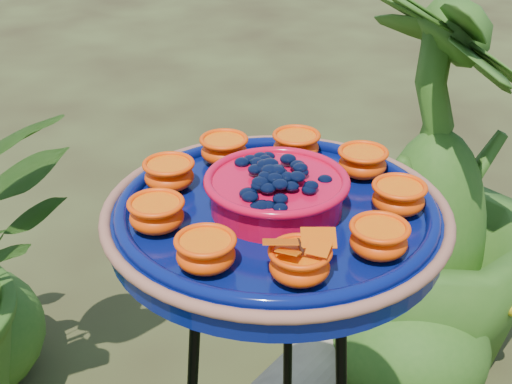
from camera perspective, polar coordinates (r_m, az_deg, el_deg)
feeder_dish at (r=0.91m, az=1.64°, el=-1.49°), size 0.56×0.56×0.10m
shrub_back_right at (r=1.80m, az=14.06°, el=0.43°), size 0.69×0.69×1.04m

